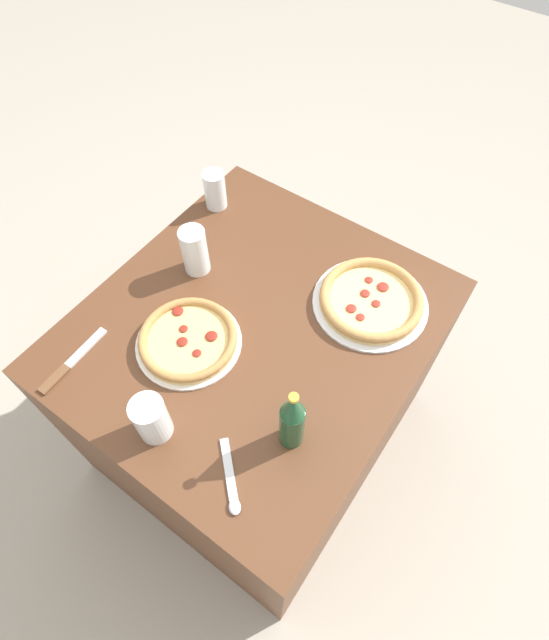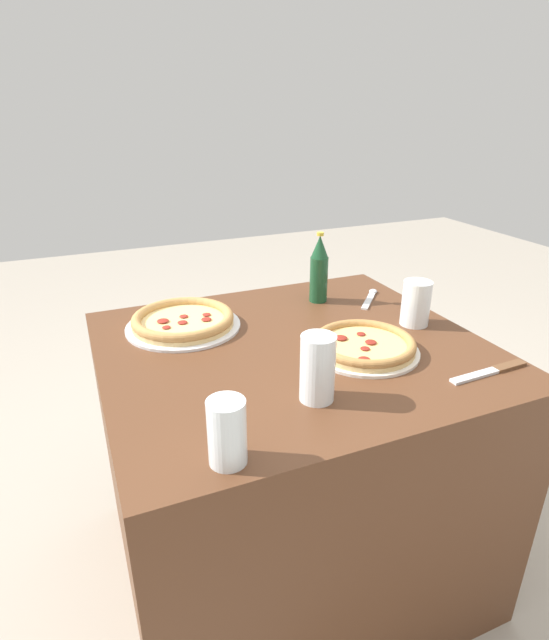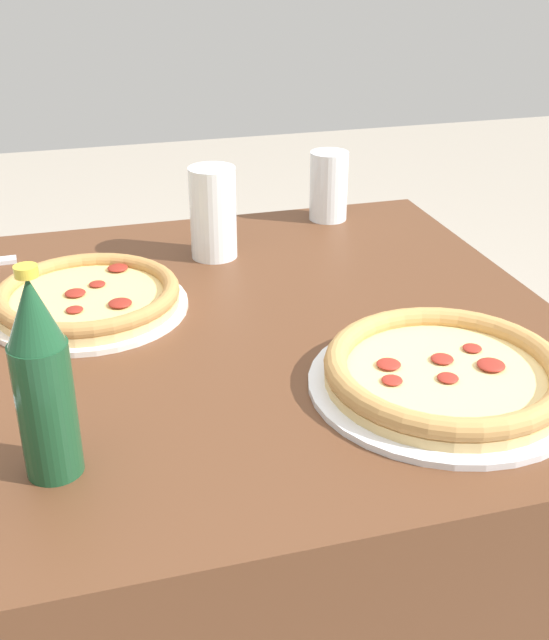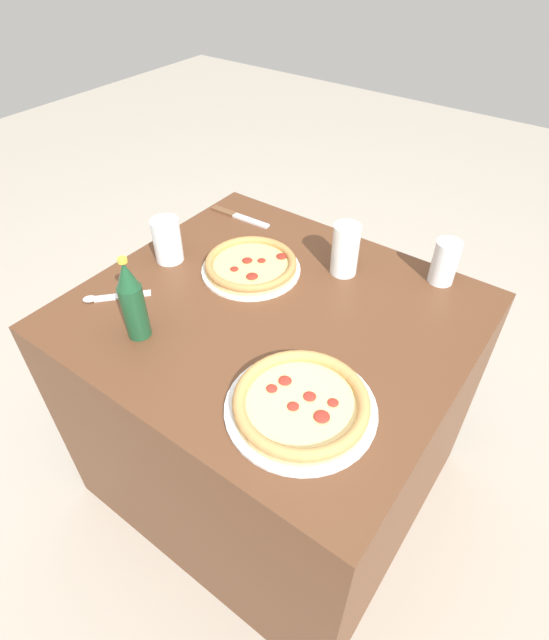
# 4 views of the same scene
# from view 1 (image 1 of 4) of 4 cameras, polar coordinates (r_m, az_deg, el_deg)

# --- Properties ---
(ground_plane) EXTENTS (8.00, 8.00, 0.00)m
(ground_plane) POSITION_cam_1_polar(r_m,az_deg,el_deg) (2.03, -1.60, -12.39)
(ground_plane) COLOR #A89E8E
(table) EXTENTS (0.98, 0.88, 0.76)m
(table) POSITION_cam_1_polar(r_m,az_deg,el_deg) (1.68, -1.90, -7.61)
(table) COLOR #56331E
(table) RESTS_ON ground_plane
(pizza_margherita) EXTENTS (0.28, 0.28, 0.04)m
(pizza_margherita) POSITION_cam_1_polar(r_m,az_deg,el_deg) (1.32, -9.84, -2.23)
(pizza_margherita) COLOR silver
(pizza_margherita) RESTS_ON table
(pizza_pepperoni) EXTENTS (0.32, 0.32, 0.04)m
(pizza_pepperoni) POSITION_cam_1_polar(r_m,az_deg,el_deg) (1.39, 10.96, 2.27)
(pizza_pepperoni) COLOR silver
(pizza_pepperoni) RESTS_ON table
(glass_lemonade) EXTENTS (0.07, 0.07, 0.12)m
(glass_lemonade) POSITION_cam_1_polar(r_m,az_deg,el_deg) (1.62, -6.82, 14.48)
(glass_lemonade) COLOR white
(glass_lemonade) RESTS_ON table
(glass_mango_juice) EXTENTS (0.07, 0.07, 0.15)m
(glass_mango_juice) POSITION_cam_1_polar(r_m,az_deg,el_deg) (1.43, -9.10, 7.71)
(glass_mango_juice) COLOR white
(glass_mango_juice) RESTS_ON table
(glass_red_wine) EXTENTS (0.08, 0.08, 0.13)m
(glass_red_wine) POSITION_cam_1_polar(r_m,az_deg,el_deg) (1.19, -13.83, -11.03)
(glass_red_wine) COLOR white
(glass_red_wine) RESTS_ON table
(beer_bottle) EXTENTS (0.06, 0.06, 0.22)m
(beer_bottle) POSITION_cam_1_polar(r_m,az_deg,el_deg) (1.11, 2.03, -11.34)
(beer_bottle) COLOR #194728
(beer_bottle) RESTS_ON table
(knife) EXTENTS (0.22, 0.03, 0.01)m
(knife) POSITION_cam_1_polar(r_m,az_deg,el_deg) (1.38, -22.26, -4.56)
(knife) COLOR brown
(knife) RESTS_ON table
(spoon) EXTENTS (0.14, 0.14, 0.01)m
(spoon) POSITION_cam_1_polar(r_m,az_deg,el_deg) (1.17, -4.97, -18.17)
(spoon) COLOR silver
(spoon) RESTS_ON table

